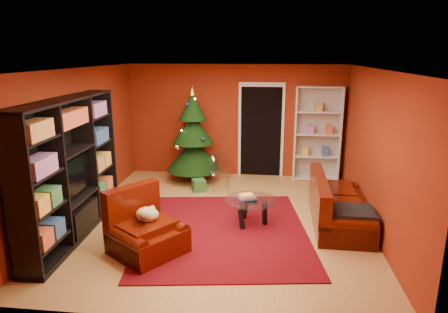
# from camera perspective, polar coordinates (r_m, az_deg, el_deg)

# --- Properties ---
(floor) EXTENTS (5.00, 5.50, 0.05)m
(floor) POSITION_cam_1_polar(r_m,az_deg,el_deg) (7.11, -0.37, -9.23)
(floor) COLOR #AE8041
(floor) RESTS_ON ground
(ceiling) EXTENTS (5.00, 5.50, 0.05)m
(ceiling) POSITION_cam_1_polar(r_m,az_deg,el_deg) (6.51, -0.41, 12.64)
(ceiling) COLOR silver
(ceiling) RESTS_ON wall_back
(wall_back) EXTENTS (5.00, 0.05, 2.60)m
(wall_back) POSITION_cam_1_polar(r_m,az_deg,el_deg) (9.39, 1.67, 5.13)
(wall_back) COLOR maroon
(wall_back) RESTS_ON ground
(wall_left) EXTENTS (0.05, 5.50, 2.60)m
(wall_left) POSITION_cam_1_polar(r_m,az_deg,el_deg) (7.42, -20.14, 1.66)
(wall_left) COLOR maroon
(wall_left) RESTS_ON ground
(wall_right) EXTENTS (0.05, 5.50, 2.60)m
(wall_right) POSITION_cam_1_polar(r_m,az_deg,el_deg) (6.86, 21.04, 0.57)
(wall_right) COLOR maroon
(wall_right) RESTS_ON ground
(doorway) EXTENTS (1.06, 0.60, 2.16)m
(doorway) POSITION_cam_1_polar(r_m,az_deg,el_deg) (9.36, 5.30, 3.48)
(doorway) COLOR black
(doorway) RESTS_ON floor
(rug) EXTENTS (3.11, 3.50, 0.02)m
(rug) POSITION_cam_1_polar(r_m,az_deg,el_deg) (6.68, -0.14, -10.55)
(rug) COLOR #5F080E
(rug) RESTS_ON floor
(media_unit) EXTENTS (0.54, 2.87, 2.19)m
(media_unit) POSITION_cam_1_polar(r_m,az_deg,el_deg) (6.65, -21.15, -1.70)
(media_unit) COLOR black
(media_unit) RESTS_ON floor
(christmas_tree) EXTENTS (1.40, 1.40, 2.17)m
(christmas_tree) POSITION_cam_1_polar(r_m,az_deg,el_deg) (8.95, -4.42, 2.98)
(christmas_tree) COLOR black
(christmas_tree) RESTS_ON floor
(gift_box_green) EXTENTS (0.34, 0.34, 0.26)m
(gift_box_green) POSITION_cam_1_polar(r_m,az_deg,el_deg) (8.47, -3.61, -4.15)
(gift_box_green) COLOR #28662E
(gift_box_green) RESTS_ON floor
(gift_box_red) EXTENTS (0.25, 0.25, 0.20)m
(gift_box_red) POSITION_cam_1_polar(r_m,az_deg,el_deg) (9.56, -2.44, -2.09)
(gift_box_red) COLOR maroon
(gift_box_red) RESTS_ON floor
(white_bookshelf) EXTENTS (1.02, 0.37, 2.19)m
(white_bookshelf) POSITION_cam_1_polar(r_m,az_deg,el_deg) (9.26, 13.17, 3.14)
(white_bookshelf) COLOR white
(white_bookshelf) RESTS_ON floor
(armchair) EXTENTS (1.39, 1.39, 0.77)m
(armchair) POSITION_cam_1_polar(r_m,az_deg,el_deg) (5.96, -10.93, -10.07)
(armchair) COLOR #3F0C03
(armchair) RESTS_ON rug
(dog) EXTENTS (0.48, 0.50, 0.25)m
(dog) POSITION_cam_1_polar(r_m,az_deg,el_deg) (5.95, -10.91, -8.13)
(dog) COLOR beige
(dog) RESTS_ON armchair
(sofa) EXTENTS (0.92, 1.96, 0.84)m
(sofa) POSITION_cam_1_polar(r_m,az_deg,el_deg) (7.07, 16.26, -6.12)
(sofa) COLOR #3F0C03
(sofa) RESTS_ON rug
(coffee_table) EXTENTS (1.17, 1.17, 0.56)m
(coffee_table) POSITION_cam_1_polar(r_m,az_deg,el_deg) (6.85, 3.80, -7.86)
(coffee_table) COLOR gray
(coffee_table) RESTS_ON rug
(acrylic_chair) EXTENTS (0.48, 0.50, 0.76)m
(acrylic_chair) POSITION_cam_1_polar(r_m,az_deg,el_deg) (8.36, -0.56, -2.56)
(acrylic_chair) COLOR #66605B
(acrylic_chair) RESTS_ON rug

